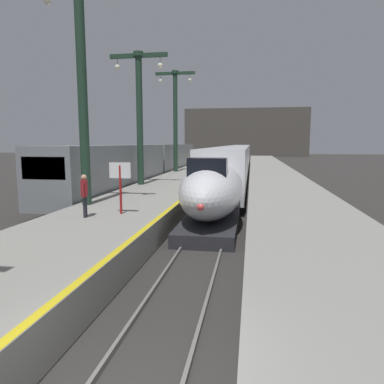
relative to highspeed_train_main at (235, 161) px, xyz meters
The scene contains 15 objects.
platform_left 12.09m from the highspeed_train_main, 109.71° to the right, with size 4.80×110.00×1.05m, color gray.
platform_right 12.09m from the highspeed_train_main, 70.29° to the right, with size 4.80×110.00×1.05m, color gray.
platform_left_safety_stripe 11.48m from the highspeed_train_main, 98.90° to the right, with size 0.20×107.80×0.01m, color yellow.
rail_main_left 8.79m from the highspeed_train_main, 95.01° to the right, with size 0.08×110.00×0.12m, color slate.
rail_main_right 8.79m from the highspeed_train_main, 84.99° to the right, with size 0.08×110.00×0.12m, color slate.
rail_secondary_left 12.45m from the highspeed_train_main, 135.98° to the right, with size 0.08×110.00×0.12m, color slate.
rail_secondary_right 11.43m from the highspeed_train_main, 130.67° to the right, with size 0.08×110.00×0.12m, color slate.
highspeed_train_main is the anchor object (origin of this frame).
regional_train_adjacent 10.50m from the highspeed_train_main, 140.52° to the right, with size 2.85×36.60×3.80m.
station_column_mid 26.06m from the highspeed_train_main, 103.35° to the right, with size 4.00×0.68×10.17m.
station_column_far 18.04m from the highspeed_train_main, 109.75° to the right, with size 4.00×0.68×8.99m.
station_column_distant 9.06m from the highspeed_train_main, 141.74° to the right, with size 4.00×0.68×10.03m.
passenger_mid_platform 27.99m from the highspeed_train_main, 99.55° to the right, with size 0.32×0.55×1.69m.
departure_info_board 26.95m from the highspeed_train_main, 97.45° to the right, with size 0.90×0.10×2.12m.
terminus_back_wall 66.14m from the highspeed_train_main, 90.00° to the left, with size 36.00×2.00×14.00m, color #4C4742.
Camera 1 is at (1.76, -4.41, 3.95)m, focal length 33.26 mm.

